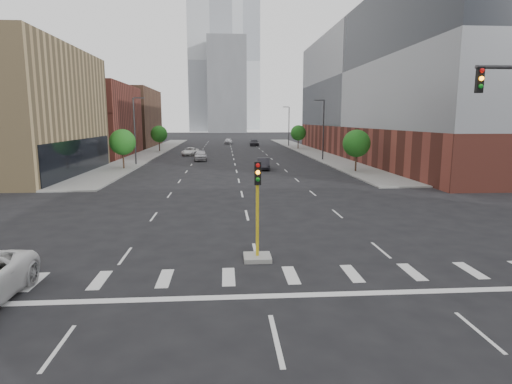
{
  "coord_description": "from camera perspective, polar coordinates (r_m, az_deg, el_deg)",
  "views": [
    {
      "loc": [
        -1.39,
        -9.19,
        6.16
      ],
      "look_at": [
        0.18,
        12.3,
        2.5
      ],
      "focal_mm": 30.0,
      "sensor_mm": 36.0,
      "label": 1
    }
  ],
  "objects": [
    {
      "name": "sidewalk_right_far",
      "position": [
        85.01,
        6.98,
        5.47
      ],
      "size": [
        5.0,
        92.0,
        0.15
      ],
      "primitive_type": "cube",
      "color": "gray",
      "rests_on": "ground"
    },
    {
      "name": "median_traffic_signal",
      "position": [
        18.93,
        0.19,
        -6.26
      ],
      "size": [
        1.2,
        1.2,
        4.4
      ],
      "color": "#999993",
      "rests_on": "ground"
    },
    {
      "name": "car_deep_right",
      "position": [
        101.71,
        -0.24,
        6.6
      ],
      "size": [
        2.32,
        5.27,
        1.51
      ],
      "primitive_type": "imported",
      "rotation": [
        0.0,
        0.0,
        -0.04
      ],
      "color": "#232228",
      "rests_on": "ground"
    },
    {
      "name": "tree_right_near",
      "position": [
        51.61,
        13.26,
        6.32
      ],
      "size": [
        3.2,
        3.2,
        4.85
      ],
      "color": "#382619",
      "rests_on": "ground"
    },
    {
      "name": "building_left_far_a",
      "position": [
        79.59,
        -23.62,
        8.74
      ],
      "size": [
        20.0,
        22.0,
        12.0
      ],
      "primitive_type": "cube",
      "color": "brown",
      "rests_on": "ground"
    },
    {
      "name": "streetlight_right_b",
      "position": [
        100.29,
        4.36,
        8.96
      ],
      "size": [
        1.6,
        0.22,
        9.07
      ],
      "color": "#2D2D30",
      "rests_on": "ground"
    },
    {
      "name": "tree_right_far",
      "position": [
        90.55,
        5.66,
        7.85
      ],
      "size": [
        3.2,
        3.2,
        4.85
      ],
      "color": "#382619",
      "rests_on": "ground"
    },
    {
      "name": "tower_right",
      "position": [
        271.55,
        -1.82,
        16.8
      ],
      "size": [
        20.0,
        20.0,
        80.0
      ],
      "primitive_type": "cube",
      "color": "#B2B7BC",
      "rests_on": "ground"
    },
    {
      "name": "building_left_far_b",
      "position": [
        104.5,
        -18.91,
        9.32
      ],
      "size": [
        20.0,
        24.0,
        13.0
      ],
      "primitive_type": "cube",
      "color": "brown",
      "rests_on": "ground"
    },
    {
      "name": "tree_left_far",
      "position": [
        85.17,
        -12.8,
        7.55
      ],
      "size": [
        3.2,
        3.2,
        4.85
      ],
      "color": "#382619",
      "rests_on": "ground"
    },
    {
      "name": "building_right_main",
      "position": [
        75.92,
        20.36,
        12.72
      ],
      "size": [
        24.0,
        70.0,
        22.0
      ],
      "color": "brown",
      "rests_on": "ground"
    },
    {
      "name": "tower_mid",
      "position": [
        209.79,
        -3.9,
        13.96
      ],
      "size": [
        18.0,
        18.0,
        44.0
      ],
      "primitive_type": "cube",
      "color": "slate",
      "rests_on": "ground"
    },
    {
      "name": "tree_left_near",
      "position": [
        55.71,
        -17.37,
        6.37
      ],
      "size": [
        3.2,
        3.2,
        4.85
      ],
      "color": "#382619",
      "rests_on": "ground"
    },
    {
      "name": "ground",
      "position": [
        11.15,
        4.03,
        -23.93
      ],
      "size": [
        400.0,
        400.0,
        0.0
      ],
      "primitive_type": "plane",
      "color": "black",
      "rests_on": "ground"
    },
    {
      "name": "sidewalk_left_far",
      "position": [
        84.51,
        -13.49,
        5.25
      ],
      "size": [
        5.0,
        92.0,
        0.15
      ],
      "primitive_type": "cube",
      "color": "gray",
      "rests_on": "ground"
    },
    {
      "name": "tower_left",
      "position": [
        231.09,
        -6.04,
        16.77
      ],
      "size": [
        22.0,
        22.0,
        70.0
      ],
      "primitive_type": "cube",
      "color": "#B2B7BC",
      "rests_on": "ground"
    },
    {
      "name": "car_mid_right",
      "position": [
        53.33,
        1.0,
        3.78
      ],
      "size": [
        1.84,
        4.4,
        1.42
      ],
      "primitive_type": "imported",
      "rotation": [
        0.0,
        0.0,
        -0.08
      ],
      "color": "#222227",
      "rests_on": "ground"
    },
    {
      "name": "car_near_left",
      "position": [
        65.45,
        -7.4,
        4.87
      ],
      "size": [
        2.07,
        4.79,
        1.61
      ],
      "primitive_type": "imported",
      "rotation": [
        0.0,
        0.0,
        0.04
      ],
      "color": "#B7B6BB",
      "rests_on": "ground"
    },
    {
      "name": "car_far_left",
      "position": [
        75.35,
        -8.75,
        5.36
      ],
      "size": [
        3.03,
        5.19,
        1.36
      ],
      "primitive_type": "imported",
      "rotation": [
        0.0,
        0.0,
        -0.17
      ],
      "color": "white",
      "rests_on": "ground"
    },
    {
      "name": "streetlight_left",
      "position": [
        60.41,
        -15.82,
        8.2
      ],
      "size": [
        1.6,
        0.22,
        9.07
      ],
      "color": "#2D2D30",
      "rests_on": "ground"
    },
    {
      "name": "car_distant",
      "position": [
        109.63,
        -3.73,
        6.79
      ],
      "size": [
        2.19,
        4.5,
        1.48
      ],
      "primitive_type": "imported",
      "rotation": [
        0.0,
        0.0,
        -0.1
      ],
      "color": "silver",
      "rests_on": "ground"
    },
    {
      "name": "streetlight_right_a",
      "position": [
        65.88,
        8.9,
        8.53
      ],
      "size": [
        1.6,
        0.22,
        9.07
      ],
      "color": "#2D2D30",
      "rests_on": "ground"
    }
  ]
}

